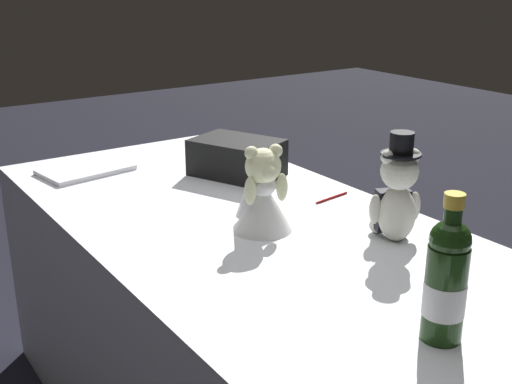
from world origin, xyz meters
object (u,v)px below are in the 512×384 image
at_px(teddy_bear_bride, 261,193).
at_px(signing_pen, 331,198).
at_px(gift_case_black, 237,158).
at_px(guestbook, 86,170).
at_px(champagne_bottle, 446,279).
at_px(teddy_bear_groom, 397,195).

bearing_deg(teddy_bear_bride, signing_pen, -77.90).
bearing_deg(gift_case_black, signing_pen, -164.27).
height_order(signing_pen, guestbook, guestbook).
bearing_deg(champagne_bottle, teddy_bear_bride, -3.36).
bearing_deg(champagne_bottle, gift_case_black, -12.46).
bearing_deg(teddy_bear_bride, teddy_bear_groom, -137.38).
height_order(champagne_bottle, guestbook, champagne_bottle).
distance_m(champagne_bottle, gift_case_black, 1.14).
relative_size(teddy_bear_bride, guestbook, 0.80).
bearing_deg(teddy_bear_groom, teddy_bear_bride, 42.62).
xyz_separation_m(teddy_bear_groom, gift_case_black, (0.71, 0.04, -0.06)).
xyz_separation_m(gift_case_black, guestbook, (0.33, 0.42, -0.05)).
bearing_deg(gift_case_black, champagne_bottle, 167.54).
relative_size(signing_pen, guestbook, 0.49).
height_order(gift_case_black, guestbook, gift_case_black).
bearing_deg(guestbook, teddy_bear_groom, -164.42).
height_order(teddy_bear_bride, gift_case_black, teddy_bear_bride).
bearing_deg(signing_pen, guestbook, 36.83).
bearing_deg(signing_pen, teddy_bear_bride, 102.10).
bearing_deg(teddy_bear_bride, gift_case_black, -24.97).
bearing_deg(teddy_bear_bride, guestbook, 15.71).
relative_size(teddy_bear_groom, champagne_bottle, 0.98).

